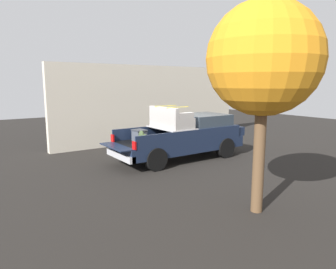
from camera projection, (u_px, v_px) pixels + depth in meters
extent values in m
plane|color=black|center=(180.00, 159.00, 12.87)|extent=(40.00, 40.00, 0.00)
cube|color=#162138|center=(180.00, 144.00, 12.77)|extent=(5.50, 1.92, 0.45)
cube|color=black|center=(155.00, 142.00, 12.05)|extent=(2.80, 1.80, 0.04)
cube|color=#162138|center=(143.00, 133.00, 12.77)|extent=(2.80, 0.06, 0.50)
cube|color=#162138|center=(169.00, 139.00, 11.26)|extent=(2.80, 0.06, 0.50)
cube|color=#162138|center=(183.00, 133.00, 12.79)|extent=(0.06, 1.80, 0.50)
cube|color=#162138|center=(116.00, 147.00, 11.11)|extent=(0.55, 1.80, 0.04)
cube|color=#B2B2B7|center=(172.00, 128.00, 12.41)|extent=(1.25, 1.92, 0.04)
cube|color=#162138|center=(205.00, 130.00, 13.45)|extent=(2.30, 1.92, 0.50)
cube|color=#2D3842|center=(203.00, 120.00, 13.31)|extent=(1.94, 1.76, 0.46)
cube|color=#162138|center=(227.00, 129.00, 14.22)|extent=(0.40, 1.82, 0.38)
cube|color=#B2B2B7|center=(121.00, 155.00, 11.26)|extent=(0.24, 1.92, 0.24)
cube|color=red|center=(112.00, 138.00, 11.94)|extent=(0.06, 0.20, 0.28)
cube|color=red|center=(134.00, 146.00, 10.52)|extent=(0.06, 0.20, 0.28)
cylinder|color=black|center=(198.00, 141.00, 14.50)|extent=(0.85, 0.30, 0.85)
cylinder|color=black|center=(225.00, 148.00, 13.07)|extent=(0.85, 0.30, 0.85)
cylinder|color=black|center=(133.00, 151.00, 12.53)|extent=(0.85, 0.30, 0.85)
cylinder|color=black|center=(156.00, 159.00, 11.10)|extent=(0.85, 0.30, 0.85)
cube|color=#474C56|center=(139.00, 136.00, 12.03)|extent=(0.40, 0.55, 0.41)
cube|color=#31353C|center=(139.00, 130.00, 11.99)|extent=(0.44, 0.59, 0.05)
ellipsoid|color=#384728|center=(142.00, 137.00, 11.52)|extent=(0.20, 0.32, 0.50)
ellipsoid|color=#384728|center=(139.00, 139.00, 11.48)|extent=(0.09, 0.23, 0.22)
ellipsoid|color=#384728|center=(145.00, 140.00, 11.28)|extent=(0.20, 0.37, 0.40)
ellipsoid|color=#384728|center=(142.00, 142.00, 11.23)|extent=(0.09, 0.26, 0.18)
cube|color=#9E9993|center=(172.00, 122.00, 12.37)|extent=(0.95, 1.86, 0.42)
cube|color=#9E9993|center=(163.00, 112.00, 12.08)|extent=(0.16, 1.86, 0.40)
cube|color=#9E9993|center=(161.00, 112.00, 13.02)|extent=(0.71, 0.20, 0.22)
cube|color=#9E9993|center=(185.00, 116.00, 11.67)|extent=(0.71, 0.20, 0.22)
cube|color=yellow|center=(166.00, 106.00, 12.61)|extent=(1.05, 0.03, 0.02)
cube|color=yellow|center=(178.00, 107.00, 11.93)|extent=(1.05, 0.03, 0.02)
cube|color=beige|center=(154.00, 104.00, 16.71)|extent=(11.23, 0.36, 4.06)
cylinder|color=brown|center=(259.00, 154.00, 7.39)|extent=(0.28, 0.28, 2.90)
sphere|color=orange|center=(264.00, 58.00, 7.02)|extent=(2.65, 2.65, 2.65)
cylinder|color=#2D2D33|center=(192.00, 132.00, 17.09)|extent=(0.56, 0.56, 0.90)
cylinder|color=#2D2D33|center=(192.00, 123.00, 17.01)|extent=(0.60, 0.60, 0.08)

